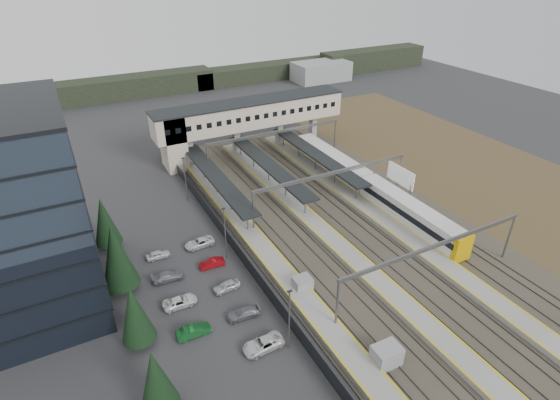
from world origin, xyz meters
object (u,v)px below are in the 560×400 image
relay_cabin_near (386,356)px  relay_cabin_far (302,284)px  footbridge (238,118)px  billboard (400,177)px  train (367,186)px

relay_cabin_near → relay_cabin_far: size_ratio=1.28×
relay_cabin_far → footbridge: bearing=77.0°
relay_cabin_near → relay_cabin_far: 13.85m
footbridge → relay_cabin_near: bearing=-97.9°
relay_cabin_near → footbridge: 57.48m
billboard → train: bearing=156.1°
footbridge → train: size_ratio=0.95×
relay_cabin_far → billboard: bearing=26.3°
relay_cabin_near → billboard: size_ratio=0.46×
relay_cabin_far → footbridge: footbridge is taller
train → relay_cabin_far: bearing=-144.6°
train → relay_cabin_near: bearing=-124.4°
relay_cabin_near → train: size_ratio=0.07×
relay_cabin_near → footbridge: (7.89, 56.53, 6.72)m
relay_cabin_near → relay_cabin_far: bearing=98.2°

